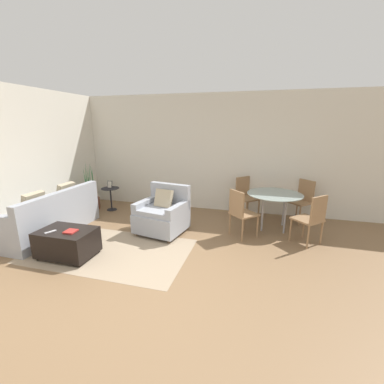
# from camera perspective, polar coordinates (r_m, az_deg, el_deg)

# --- Properties ---
(ground_plane) EXTENTS (20.00, 20.00, 0.00)m
(ground_plane) POSITION_cam_1_polar(r_m,az_deg,el_deg) (3.58, -9.33, -20.04)
(ground_plane) COLOR brown
(wall_back) EXTENTS (12.00, 0.06, 2.75)m
(wall_back) POSITION_cam_1_polar(r_m,az_deg,el_deg) (6.22, 3.29, 8.55)
(wall_back) COLOR beige
(wall_back) RESTS_ON ground_plane
(wall_left) EXTENTS (0.06, 12.00, 2.75)m
(wall_left) POSITION_cam_1_polar(r_m,az_deg,el_deg) (6.10, -31.34, 6.34)
(wall_left) COLOR beige
(wall_left) RESTS_ON ground_plane
(area_rug) EXTENTS (2.59, 1.56, 0.01)m
(area_rug) POSITION_cam_1_polar(r_m,az_deg,el_deg) (4.59, -17.62, -12.29)
(area_rug) COLOR gray
(area_rug) RESTS_ON ground_plane
(couch) EXTENTS (0.87, 1.97, 0.90)m
(couch) POSITION_cam_1_polar(r_m,az_deg,el_deg) (5.65, -29.03, -5.12)
(couch) COLOR #999EA8
(couch) RESTS_ON ground_plane
(armchair) EXTENTS (0.98, 0.95, 0.91)m
(armchair) POSITION_cam_1_polar(r_m,az_deg,el_deg) (5.01, -6.55, -4.98)
(armchair) COLOR #999EA8
(armchair) RESTS_ON ground_plane
(ottoman) EXTENTS (0.85, 0.57, 0.45)m
(ottoman) POSITION_cam_1_polar(r_m,az_deg,el_deg) (4.57, -25.95, -9.96)
(ottoman) COLOR black
(ottoman) RESTS_ON ground_plane
(book_stack) EXTENTS (0.17, 0.17, 0.02)m
(book_stack) POSITION_cam_1_polar(r_m,az_deg,el_deg) (4.38, -25.37, -7.91)
(book_stack) COLOR #B72D28
(book_stack) RESTS_ON ottoman
(tv_remote_primary) EXTENTS (0.11, 0.17, 0.01)m
(tv_remote_primary) POSITION_cam_1_polar(r_m,az_deg,el_deg) (4.52, -28.95, -7.74)
(tv_remote_primary) COLOR #B7B7BC
(tv_remote_primary) RESTS_ON ottoman
(potted_plant) EXTENTS (0.40, 0.40, 1.19)m
(potted_plant) POSITION_cam_1_polar(r_m,az_deg,el_deg) (6.87, -21.50, -1.47)
(potted_plant) COLOR brown
(potted_plant) RESTS_ON ground_plane
(side_table) EXTENTS (0.42, 0.42, 0.56)m
(side_table) POSITION_cam_1_polar(r_m,az_deg,el_deg) (6.56, -17.62, -0.55)
(side_table) COLOR black
(side_table) RESTS_ON ground_plane
(picture_frame) EXTENTS (0.12, 0.07, 0.18)m
(picture_frame) POSITION_cam_1_polar(r_m,az_deg,el_deg) (6.50, -17.79, 1.60)
(picture_frame) COLOR black
(picture_frame) RESTS_ON side_table
(dining_table) EXTENTS (1.07, 1.07, 0.72)m
(dining_table) POSITION_cam_1_polar(r_m,az_deg,el_deg) (5.33, 17.86, -1.22)
(dining_table) COLOR #8C9E99
(dining_table) RESTS_ON ground_plane
(dining_chair_near_left) EXTENTS (0.59, 0.59, 0.90)m
(dining_chair_near_left) POSITION_cam_1_polar(r_m,az_deg,el_deg) (4.78, 10.73, -4.06)
(dining_chair_near_left) COLOR #93704C
(dining_chair_near_left) RESTS_ON ground_plane
(dining_chair_near_right) EXTENTS (0.59, 0.59, 0.90)m
(dining_chair_near_right) POSITION_cam_1_polar(r_m,az_deg,el_deg) (4.86, 25.14, -4.96)
(dining_chair_near_right) COLOR #93704C
(dining_chair_near_right) RESTS_ON ground_plane
(dining_chair_far_left) EXTENTS (0.59, 0.59, 0.90)m
(dining_chair_far_left) POSITION_cam_1_polar(r_m,az_deg,el_deg) (5.94, 11.74, -0.44)
(dining_chair_far_left) COLOR #93704C
(dining_chair_far_left) RESTS_ON ground_plane
(dining_chair_far_right) EXTENTS (0.59, 0.59, 0.90)m
(dining_chair_far_right) POSITION_cam_1_polar(r_m,az_deg,el_deg) (6.00, 23.33, -1.21)
(dining_chair_far_right) COLOR #93704C
(dining_chair_far_right) RESTS_ON ground_plane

